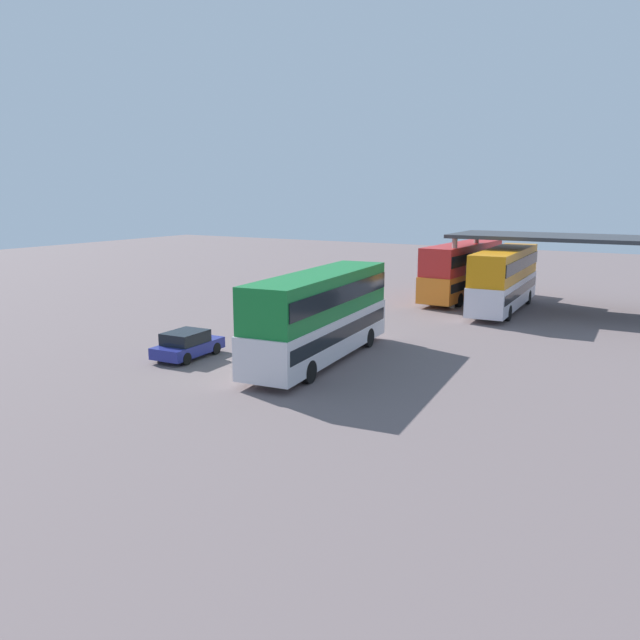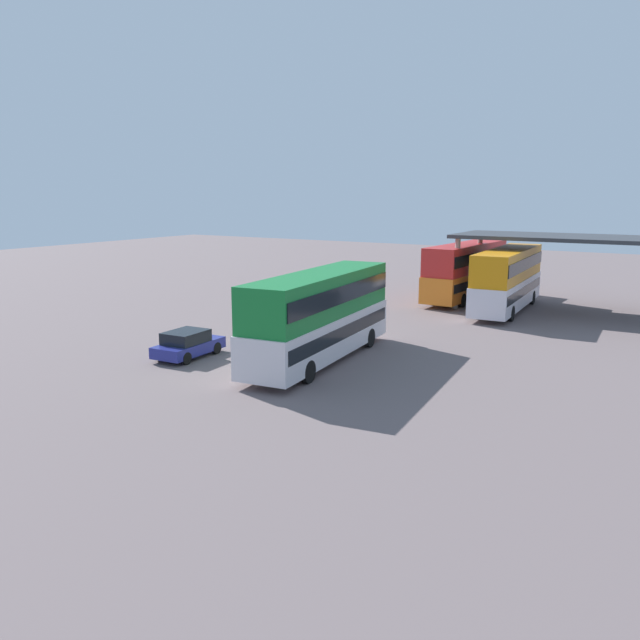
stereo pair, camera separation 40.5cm
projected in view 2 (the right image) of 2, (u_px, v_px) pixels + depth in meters
The scene contains 6 objects.
ground_plane at pixel (283, 368), 29.41m from camera, with size 140.00×140.00×0.00m, color #685A5B.
double_decker_main at pixel (320, 313), 30.29m from camera, with size 3.70×11.74×4.27m.
parked_hatchback at pixel (188, 344), 31.18m from camera, with size 1.94×3.83×1.35m.
double_decker_near_canopy at pixel (466, 269), 48.07m from camera, with size 2.89×11.62×4.22m.
double_decker_mid_row at pixel (508, 277), 43.23m from camera, with size 3.02×11.51×4.23m.
depot_canopy at pixel (593, 242), 41.61m from camera, with size 17.83×6.48×5.16m.
Camera 2 is at (16.32, -23.30, 7.98)m, focal length 35.59 mm.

